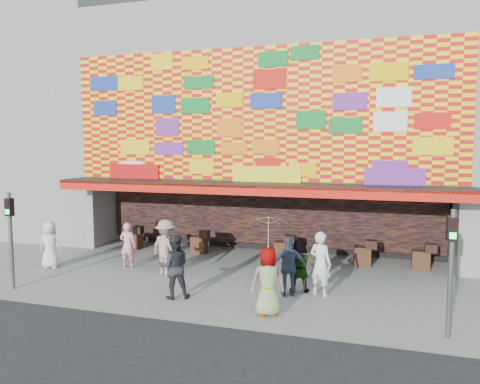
% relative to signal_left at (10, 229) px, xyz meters
% --- Properties ---
extents(ground, '(90.00, 90.00, 0.00)m').
position_rel_signal_left_xyz_m(ground, '(6.20, 1.50, -1.86)').
color(ground, slate).
rests_on(ground, ground).
extents(shop_building, '(15.20, 9.40, 10.00)m').
position_rel_signal_left_xyz_m(shop_building, '(6.20, 9.68, 3.37)').
color(shop_building, gray).
rests_on(shop_building, ground).
extents(neighbor_left, '(11.00, 8.00, 12.00)m').
position_rel_signal_left_xyz_m(neighbor_left, '(-6.80, 9.50, 4.14)').
color(neighbor_left, gray).
rests_on(neighbor_left, ground).
extents(signal_left, '(0.22, 0.20, 3.00)m').
position_rel_signal_left_xyz_m(signal_left, '(0.00, 0.00, 0.00)').
color(signal_left, '#59595B').
rests_on(signal_left, ground).
extents(signal_right, '(0.22, 0.20, 3.00)m').
position_rel_signal_left_xyz_m(signal_right, '(12.40, 0.00, 0.00)').
color(signal_right, '#59595B').
rests_on(signal_right, ground).
extents(ped_a, '(0.92, 0.71, 1.68)m').
position_rel_signal_left_xyz_m(ped_a, '(-0.58, 2.42, -1.02)').
color(ped_a, silver).
rests_on(ped_a, ground).
extents(ped_b, '(0.64, 0.46, 1.64)m').
position_rel_signal_left_xyz_m(ped_b, '(2.07, 3.29, -1.04)').
color(ped_b, '#DA8D8E').
rests_on(ped_b, ground).
extents(ped_c, '(1.13, 1.04, 1.87)m').
position_rel_signal_left_xyz_m(ped_c, '(5.15, 0.70, -0.93)').
color(ped_c, '#222428').
rests_on(ped_c, ground).
extents(ped_d, '(1.41, 1.13, 1.91)m').
position_rel_signal_left_xyz_m(ped_d, '(3.86, 2.77, -0.90)').
color(ped_d, gray).
rests_on(ped_d, ground).
extents(ped_e, '(1.12, 0.79, 1.76)m').
position_rel_signal_left_xyz_m(ped_e, '(8.29, 1.88, -0.98)').
color(ped_e, '#2F3C53').
rests_on(ped_e, ground).
extents(ped_f, '(1.57, 0.73, 1.62)m').
position_rel_signal_left_xyz_m(ped_f, '(8.52, 2.37, -1.05)').
color(ped_f, gray).
rests_on(ped_f, ground).
extents(ped_g, '(1.03, 0.87, 1.80)m').
position_rel_signal_left_xyz_m(ped_g, '(8.08, 0.20, -0.96)').
color(ped_g, gray).
rests_on(ped_g, ground).
extents(ped_h, '(0.82, 0.70, 1.91)m').
position_rel_signal_left_xyz_m(ped_h, '(9.16, 2.22, -0.90)').
color(ped_h, silver).
rests_on(ped_h, ground).
extents(ped_i, '(0.94, 0.80, 1.69)m').
position_rel_signal_left_xyz_m(ped_i, '(3.55, 3.33, -1.02)').
color(ped_i, pink).
rests_on(ped_i, ground).
extents(parasol, '(1.28, 1.29, 1.88)m').
position_rel_signal_left_xyz_m(parasol, '(8.08, 0.20, 0.31)').
color(parasol, '#D3AE85').
rests_on(parasol, ground).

